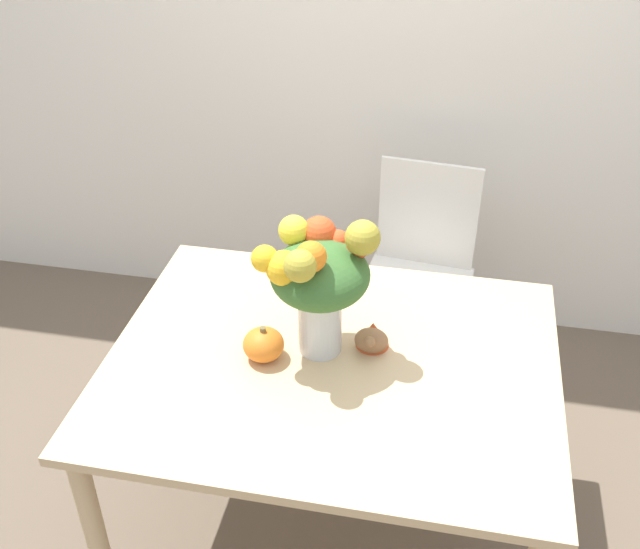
% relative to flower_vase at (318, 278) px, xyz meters
% --- Properties ---
extents(ground_plane, '(12.00, 12.00, 0.00)m').
position_rel_flower_vase_xyz_m(ground_plane, '(0.05, -0.04, -1.00)').
color(ground_plane, brown).
extents(wall_back, '(8.00, 0.06, 2.70)m').
position_rel_flower_vase_xyz_m(wall_back, '(0.05, 1.29, 0.35)').
color(wall_back, white).
rests_on(wall_back, ground_plane).
extents(dining_table, '(1.30, 1.03, 0.75)m').
position_rel_flower_vase_xyz_m(dining_table, '(0.05, -0.04, -0.34)').
color(dining_table, '#D1B284').
rests_on(dining_table, ground_plane).
extents(flower_vase, '(0.34, 0.32, 0.43)m').
position_rel_flower_vase_xyz_m(flower_vase, '(0.00, 0.00, 0.00)').
color(flower_vase, silver).
rests_on(flower_vase, dining_table).
extents(pumpkin, '(0.12, 0.12, 0.11)m').
position_rel_flower_vase_xyz_m(pumpkin, '(-0.15, -0.07, -0.20)').
color(pumpkin, orange).
rests_on(pumpkin, dining_table).
extents(turkey_figurine, '(0.10, 0.13, 0.08)m').
position_rel_flower_vase_xyz_m(turkey_figurine, '(0.15, 0.03, -0.21)').
color(turkey_figurine, '#936642').
rests_on(turkey_figurine, dining_table).
extents(dining_chair_near_window, '(0.46, 0.46, 0.92)m').
position_rel_flower_vase_xyz_m(dining_chair_near_window, '(0.24, 0.84, -0.52)').
color(dining_chair_near_window, white).
rests_on(dining_chair_near_window, ground_plane).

